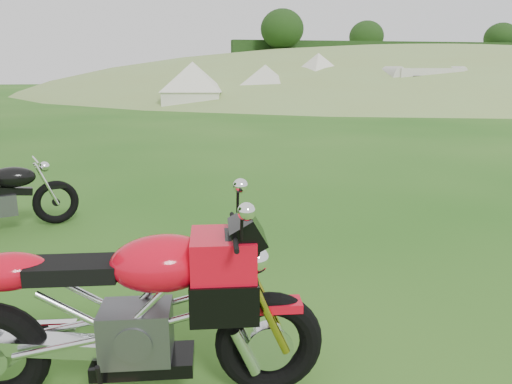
{
  "coord_description": "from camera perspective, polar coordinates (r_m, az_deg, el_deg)",
  "views": [
    {
      "loc": [
        -1.03,
        -4.84,
        2.02
      ],
      "look_at": [
        0.04,
        0.4,
        0.68
      ],
      "focal_mm": 35.0,
      "sensor_mm": 36.0,
      "label": 1
    }
  ],
  "objects": [
    {
      "name": "ground",
      "position": [
        5.35,
        0.41,
        -8.1
      ],
      "size": [
        120.0,
        120.0,
        0.0
      ],
      "primitive_type": "plane",
      "color": "#195111",
      "rests_on": "ground"
    },
    {
      "name": "hillside",
      "position": [
        51.39,
        17.93,
        11.21
      ],
      "size": [
        80.0,
        64.0,
        8.0
      ],
      "primitive_type": "ellipsoid",
      "color": "#7F954C",
      "rests_on": "ground"
    },
    {
      "name": "hedgerow",
      "position": [
        51.39,
        17.93,
        11.21
      ],
      "size": [
        36.0,
        1.2,
        8.6
      ],
      "primitive_type": null,
      "color": "black",
      "rests_on": "ground"
    },
    {
      "name": "sport_motorcycle",
      "position": [
        3.15,
        -14.11,
        -11.75
      ],
      "size": [
        2.28,
        0.81,
        1.34
      ],
      "primitive_type": null,
      "rotation": [
        0.0,
        0.0,
        -0.12
      ],
      "color": "red",
      "rests_on": "ground"
    },
    {
      "name": "vintage_moto_c",
      "position": [
        6.96,
        -27.26,
        -0.31
      ],
      "size": [
        1.84,
        0.97,
        0.95
      ],
      "primitive_type": null,
      "rotation": [
        0.0,
        0.0,
        0.33
      ],
      "color": "black",
      "rests_on": "ground"
    },
    {
      "name": "tent_left",
      "position": [
        25.67,
        -7.2,
        12.19
      ],
      "size": [
        3.29,
        3.29,
        2.4
      ],
      "primitive_type": null,
      "rotation": [
        0.0,
        0.0,
        -0.21
      ],
      "color": "silver",
      "rests_on": "ground"
    },
    {
      "name": "tent_mid",
      "position": [
        26.51,
        1.06,
        12.26
      ],
      "size": [
        3.54,
        3.54,
        2.32
      ],
      "primitive_type": null,
      "rotation": [
        0.0,
        0.0,
        -0.43
      ],
      "color": "beige",
      "rests_on": "ground"
    },
    {
      "name": "tent_right",
      "position": [
        28.52,
        7.08,
        12.68
      ],
      "size": [
        4.01,
        4.01,
        2.71
      ],
      "primitive_type": null,
      "rotation": [
        0.0,
        0.0,
        0.36
      ],
      "color": "silver",
      "rests_on": "ground"
    },
    {
      "name": "caravan",
      "position": [
        27.66,
        18.5,
        11.3
      ],
      "size": [
        4.28,
        1.93,
        2.0
      ],
      "primitive_type": null,
      "rotation": [
        0.0,
        0.0,
        0.01
      ],
      "color": "beige",
      "rests_on": "ground"
    }
  ]
}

